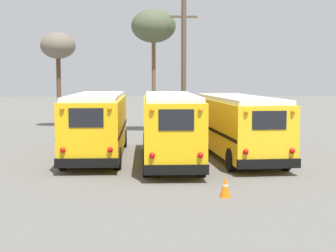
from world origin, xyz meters
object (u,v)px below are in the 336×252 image
Objects in this scene: bare_tree_0 at (154,27)px; bare_tree_1 at (58,48)px; traffic_cone at (225,186)px; school_bus_1 at (170,125)px; utility_pole at (184,67)px; school_bus_0 at (97,123)px; school_bus_2 at (237,124)px.

bare_tree_1 is (-6.97, 4.51, -1.16)m from bare_tree_0.
bare_tree_1 is at bearing 147.06° from bare_tree_0.
school_bus_1 is at bearing 99.26° from traffic_cone.
utility_pole is at bearing 79.88° from school_bus_1.
school_bus_2 is at bearing -5.94° from school_bus_0.
school_bus_1 reaches higher than school_bus_2.
school_bus_0 is at bearing -76.45° from bare_tree_1.
bare_tree_0 is 20.45m from traffic_cone.
school_bus_2 is 19.20m from bare_tree_1.
traffic_cone is at bearing -80.74° from school_bus_1.
utility_pole reaches higher than school_bus_1.
traffic_cone is (8.08, -23.73, -5.74)m from bare_tree_1.
school_bus_0 is 10.03m from traffic_cone.
school_bus_1 is 18.65m from bare_tree_1.
utility_pole reaches higher than bare_tree_1.
utility_pole is 12.56× the size of traffic_cone.
school_bus_2 is at bearing -81.34° from utility_pole.
utility_pole reaches higher than traffic_cone.
bare_tree_1 is at bearing 145.74° from utility_pole.
school_bus_2 is 1.14× the size of utility_pole.
school_bus_2 is 12.85m from bare_tree_0.
school_bus_2 is (6.73, -0.70, -0.05)m from school_bus_0.
traffic_cone is at bearing -105.23° from school_bus_2.
bare_tree_1 reaches higher than school_bus_2.
school_bus_2 reaches higher than traffic_cone.
school_bus_0 is at bearing 174.06° from school_bus_2.
bare_tree_0 is (-3.34, 11.05, 5.64)m from school_bus_2.
school_bus_1 is at bearing -160.68° from school_bus_2.
traffic_cone is (-0.77, -17.70, -4.19)m from utility_pole.
bare_tree_0 reaches higher than bare_tree_1.
traffic_cone is (-2.22, -8.17, -1.26)m from school_bus_2.
school_bus_2 is 14.33× the size of traffic_cone.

